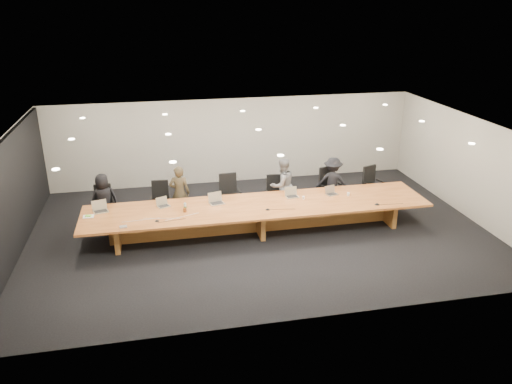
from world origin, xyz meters
The scene contains 29 objects.
ground centered at (0.00, 0.00, 0.00)m, with size 12.00×12.00×0.00m, color black.
back_wall centered at (0.00, 4.00, 1.40)m, with size 12.00×0.02×2.80m, color silver.
left_wall_panel centered at (-5.94, 0.00, 1.37)m, with size 0.08×7.84×2.74m, color black.
conference_table centered at (0.00, 0.00, 0.52)m, with size 9.00×1.80×0.75m.
chair_far_left centered at (-4.01, 1.35, 0.54)m, with size 0.55×0.55×1.09m, color black, non-canonical shape.
chair_left centered at (-2.50, 1.31, 0.55)m, with size 0.56×0.56×1.10m, color black, non-canonical shape.
chair_mid_left centered at (-0.56, 1.25, 0.60)m, with size 0.61×0.61×1.19m, color black, non-canonical shape.
chair_mid_right centered at (0.77, 1.24, 0.53)m, with size 0.54×0.54×1.07m, color black, non-canonical shape.
chair_right centered at (2.46, 1.29, 0.59)m, with size 0.60×0.60×1.18m, color black, non-canonical shape.
chair_far_right centered at (3.81, 1.26, 0.56)m, with size 0.57×0.57×1.13m, color black, non-canonical shape.
person_a centered at (-3.99, 1.23, 0.73)m, with size 0.71×0.46×1.46m, color black.
person_b centered at (-1.96, 1.21, 0.78)m, with size 0.57×0.37×1.56m, color #342C1C.
person_c centered at (0.94, 1.16, 0.80)m, with size 0.78×0.61×1.60m, color slate.
person_d centered at (2.50, 1.28, 0.75)m, with size 0.96×0.55×1.49m, color black.
laptop_a centered at (-4.00, 0.37, 0.89)m, with size 0.36×0.27×0.29m, color #BDAF90, non-canonical shape.
laptop_b centered at (-2.43, 0.39, 0.87)m, with size 0.31×0.22×0.24m, color tan, non-canonical shape.
laptop_c centered at (-1.05, 0.31, 0.90)m, with size 0.37×0.27×0.29m, color #BDAC90, non-canonical shape.
laptop_d centered at (1.01, 0.35, 0.88)m, with size 0.34×0.25×0.27m, color #B9AD8D, non-canonical shape.
laptop_e centered at (2.14, 0.31, 0.87)m, with size 0.31×0.22×0.24m, color tan, non-canonical shape.
water_bottle centered at (-1.90, 0.00, 0.86)m, with size 0.07×0.07×0.21m, color #B2C3BD.
amber_mug centered at (-1.91, -0.06, 0.80)m, with size 0.09×0.09×0.11m, color brown.
paper_cup_near centered at (1.28, 0.16, 0.79)m, with size 0.07×0.07×0.08m, color white.
paper_cup_far centered at (2.54, 0.14, 0.79)m, with size 0.07×0.07×0.09m, color white.
notepad centered at (-4.27, 0.12, 0.76)m, with size 0.26×0.21×0.02m, color silver.
lime_gadget centered at (-4.28, 0.12, 0.78)m, with size 0.14×0.08×0.02m, color #67BB32.
av_box centered at (-3.40, -0.68, 0.76)m, with size 0.17×0.13×0.03m, color silver.
mic_left centered at (-2.62, -0.49, 0.76)m, with size 0.12×0.12×0.03m, color black.
mic_center centered at (0.17, -0.35, 0.77)m, with size 0.12×0.12×0.03m, color black.
mic_right centered at (3.05, -0.61, 0.77)m, with size 0.13×0.13×0.03m, color black.
Camera 1 is at (-2.50, -11.74, 5.81)m, focal length 35.00 mm.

